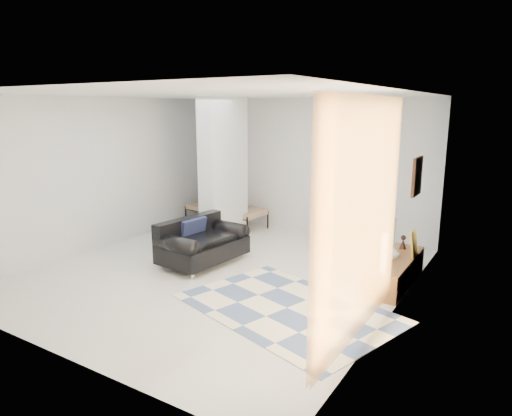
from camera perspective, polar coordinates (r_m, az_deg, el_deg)
The scene contains 17 objects.
floor at distance 7.48m, azimuth -4.20°, elevation -7.95°, with size 6.00×6.00×0.00m, color silver.
ceiling at distance 7.02m, azimuth -4.56°, elevation 14.03°, with size 6.00×6.00×0.00m, color white.
wall_back at distance 9.67m, azimuth 6.16°, elevation 5.22°, with size 6.00×6.00×0.00m, color silver.
wall_front at distance 5.06m, azimuth -24.76°, elevation -2.41°, with size 6.00×6.00×0.00m, color silver.
wall_left at distance 8.99m, azimuth -18.73°, elevation 4.10°, with size 6.00×6.00×0.00m, color silver.
wall_right at distance 5.95m, azimuth 17.58°, elevation 0.24°, with size 6.00×6.00×0.00m, color silver.
partition_column at distance 9.03m, azimuth -4.06°, elevation 4.75°, with size 0.35×1.20×2.80m, color silver.
hallway_door at distance 10.76m, azimuth -4.13°, elevation 3.93°, with size 0.85×0.06×2.04m, color white.
curtain at distance 4.88m, azimuth 13.34°, elevation -1.49°, with size 2.55×2.55×0.00m, color #EA963D.
wall_art at distance 6.84m, azimuth 19.50°, elevation 3.75°, with size 0.04×0.45×0.55m, color #341B0E.
media_console at distance 7.23m, azimuth 17.12°, elevation -7.48°, with size 0.45×1.64×0.80m.
loveseat at distance 7.82m, azimuth -6.94°, elevation -4.31°, with size 1.02×1.58×0.76m.
daybed at distance 10.25m, azimuth -3.82°, elevation 0.07°, with size 1.88×0.93×0.77m.
area_rug at distance 6.18m, azimuth 3.90°, elevation -12.38°, with size 2.76×1.84×0.01m, color beige.
cylinder_lamp at distance 6.48m, azimuth 15.69°, elevation -5.35°, with size 0.10×0.10×0.54m, color white.
bronze_figurine at distance 7.63m, azimuth 17.91°, elevation -4.08°, with size 0.11×0.11×0.22m, color black, non-canonical shape.
vase at distance 7.11m, azimuth 16.78°, elevation -5.34°, with size 0.18×0.18×0.19m, color silver.
Camera 1 is at (4.13, -5.67, 2.59)m, focal length 32.00 mm.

